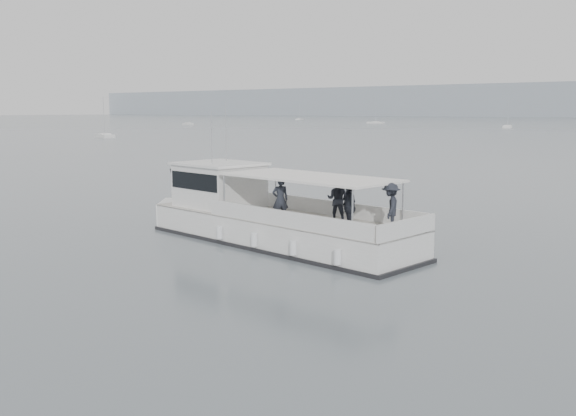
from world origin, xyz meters
The scene contains 2 objects.
ground centered at (0.00, 0.00, 0.00)m, with size 1400.00×1400.00×0.00m, color #566266.
tour_boat centered at (-6.21, -0.81, 1.03)m, with size 15.04×5.26×6.25m.
Camera 1 is at (11.74, -21.99, 5.65)m, focal length 40.00 mm.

